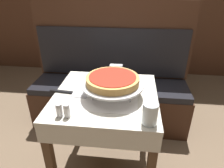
{
  "coord_description": "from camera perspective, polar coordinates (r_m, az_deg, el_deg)",
  "views": [
    {
      "loc": [
        0.17,
        -1.15,
        1.42
      ],
      "look_at": [
        0.05,
        -0.04,
        0.84
      ],
      "focal_mm": 32.0,
      "sensor_mm": 36.0,
      "label": 1
    }
  ],
  "objects": [
    {
      "name": "water_glass_near",
      "position": [
        1.08,
        10.82,
        -8.35
      ],
      "size": [
        0.08,
        0.08,
        0.12
      ],
      "color": "silver",
      "rests_on": "dining_table_front"
    },
    {
      "name": "booth_bench",
      "position": [
        2.13,
        -0.48,
        -2.04
      ],
      "size": [
        1.6,
        0.47,
        1.26
      ],
      "color": "#3D2316",
      "rests_on": "ground_plane"
    },
    {
      "name": "napkin_holder",
      "position": [
        1.59,
        1.17,
        3.94
      ],
      "size": [
        0.1,
        0.05,
        0.09
      ],
      "color": "#B2B2B7",
      "rests_on": "dining_table_front"
    },
    {
      "name": "pepper_shaker",
      "position": [
        1.15,
        -12.78,
        -7.44
      ],
      "size": [
        0.04,
        0.04,
        0.08
      ],
      "color": "silver",
      "rests_on": "dining_table_front"
    },
    {
      "name": "dining_table_rear",
      "position": [
        2.82,
        8.45,
        11.16
      ],
      "size": [
        0.72,
        0.72,
        0.73
      ],
      "color": "#1E6B33",
      "rests_on": "ground_plane"
    },
    {
      "name": "condiment_caddy",
      "position": [
        2.69,
        9.67,
        13.35
      ],
      "size": [
        0.13,
        0.13,
        0.15
      ],
      "color": "black",
      "rests_on": "dining_table_rear"
    },
    {
      "name": "pizza_pan_stand",
      "position": [
        1.29,
        0.15,
        -0.12
      ],
      "size": [
        0.41,
        0.41,
        0.09
      ],
      "color": "#ADADB2",
      "rests_on": "dining_table_front"
    },
    {
      "name": "deep_dish_pizza",
      "position": [
        1.28,
        0.15,
        1.24
      ],
      "size": [
        0.34,
        0.34,
        0.05
      ],
      "color": "tan",
      "rests_on": "pizza_pan_stand"
    },
    {
      "name": "dining_table_front",
      "position": [
        1.41,
        -1.79,
        -6.43
      ],
      "size": [
        0.7,
        0.7,
        0.74
      ],
      "color": "beige",
      "rests_on": "ground_plane"
    },
    {
      "name": "pizza_server",
      "position": [
        1.39,
        -11.65,
        -2.46
      ],
      "size": [
        0.28,
        0.1,
        0.01
      ],
      "color": "#BCBCC1",
      "rests_on": "dining_table_front"
    },
    {
      "name": "salt_shaker",
      "position": [
        1.16,
        -14.86,
        -7.24
      ],
      "size": [
        0.04,
        0.04,
        0.08
      ],
      "color": "silver",
      "rests_on": "dining_table_front"
    }
  ]
}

